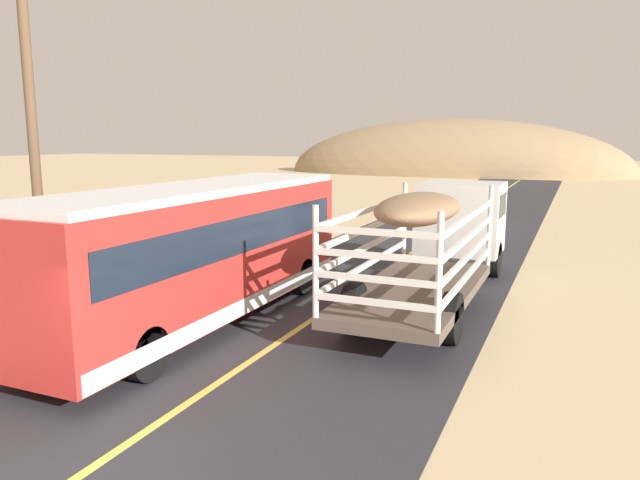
# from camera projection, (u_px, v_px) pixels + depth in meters

# --- Properties ---
(livestock_truck) EXTENTS (2.53, 9.70, 3.02)m
(livestock_truck) POSITION_uv_depth(u_px,v_px,m) (446.00, 228.00, 16.73)
(livestock_truck) COLOR silver
(livestock_truck) RESTS_ON road_surface
(bus) EXTENTS (2.54, 10.00, 3.21)m
(bus) POSITION_uv_depth(u_px,v_px,m) (199.00, 250.00, 13.71)
(bus) COLOR red
(bus) RESTS_ON road_surface
(car_far) EXTENTS (1.80, 4.40, 1.46)m
(car_far) POSITION_uv_depth(u_px,v_px,m) (470.00, 213.00, 28.93)
(car_far) COLOR silver
(car_far) RESTS_ON road_surface
(power_pole_near) EXTENTS (2.20, 0.24, 8.99)m
(power_pole_near) POSITION_uv_depth(u_px,v_px,m) (31.00, 116.00, 13.86)
(power_pole_near) COLOR brown
(power_pole_near) RESTS_ON ground
(distant_hill) EXTENTS (41.11, 16.41, 13.04)m
(distant_hill) POSITION_uv_depth(u_px,v_px,m) (450.00, 174.00, 71.85)
(distant_hill) COLOR #997C5A
(distant_hill) RESTS_ON ground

